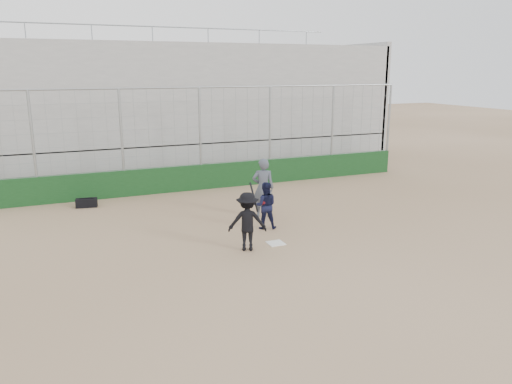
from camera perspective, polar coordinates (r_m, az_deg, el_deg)
name	(u,v)px	position (r m, az deg, el deg)	size (l,w,h in m)	color
ground	(276,244)	(13.84, 2.27, -5.91)	(90.00, 90.00, 0.00)	brown
home_plate	(276,243)	(13.84, 2.27, -5.87)	(0.44, 0.44, 0.02)	white
backstop	(201,166)	(19.93, -6.30, 3.03)	(18.10, 0.25, 4.04)	#113615
bleachers	(170,107)	(24.43, -9.84, 9.56)	(20.25, 6.70, 6.98)	#969696
batter_at_plate	(247,221)	(13.14, -0.99, -3.38)	(1.16, 0.91, 1.74)	black
catcher_crouched	(265,213)	(14.95, 1.05, -2.41)	(0.84, 0.75, 0.99)	black
umpire	(263,191)	(16.07, 0.82, 0.14)	(0.70, 0.46, 1.74)	#454A57
equipment_bag	(87,203)	(18.33, -18.80, -1.18)	(0.75, 0.42, 0.34)	black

